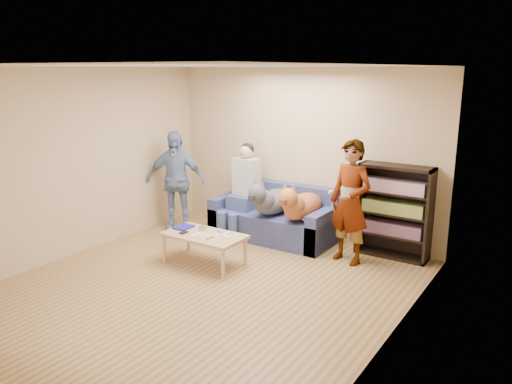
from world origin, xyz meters
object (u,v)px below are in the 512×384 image
Objects in this scene: notebook_blue at (184,227)px; coffee_table at (204,237)px; person_standing_right at (350,202)px; person_standing_left at (175,181)px; camera_silver at (203,228)px; sofa at (274,220)px; bookshelf at (394,209)px; dog_gray at (272,200)px; person_seated at (243,187)px; dog_tan at (300,205)px.

coffee_table is (0.40, -0.05, -0.06)m from notebook_blue.
person_standing_right is 2.94m from person_standing_left.
sofa reaches higher than camera_silver.
camera_silver is 2.66m from bookshelf.
notebook_blue is 0.21× the size of dog_gray.
person_standing_right is 0.71m from bookshelf.
person_standing_left is 1.67m from dog_gray.
dog_gray is at bearing 60.95° from notebook_blue.
person_seated is (-1.87, 0.18, -0.07)m from person_standing_right.
person_seated reaches higher than sofa.
person_seated is at bearing -8.69° from person_standing_left.
person_standing_right is 1.29× the size of bookshelf.
bookshelf reaches higher than dog_tan.
camera_silver is (-1.71, -1.02, -0.39)m from person_standing_right.
dog_gray reaches higher than camera_silver.
bookshelf reaches higher than sofa.
person_standing_right is 2.03m from camera_silver.
dog_tan is (0.49, -0.01, 0.00)m from dog_gray.
person_standing_right is 1.88m from person_seated.
dog_tan is (0.89, 1.15, 0.20)m from camera_silver.
person_standing_right reaches higher than dog_gray.
person_standing_left reaches higher than dog_tan.
coffee_table is at bearing -102.39° from dog_gray.
dog_gray is at bearing -16.67° from person_standing_left.
person_seated is at bearing 97.57° from camera_silver.
person_standing_right is at bearing -12.66° from sofa.
notebook_blue is at bearing -137.48° from person_standing_right.
person_standing_right is at bearing -5.90° from dog_gray.
dog_gray is (0.68, 1.22, 0.21)m from notebook_blue.
dog_tan is at bearing 58.58° from coffee_table.
notebook_blue is at bearing -146.07° from bookshelf.
dog_tan is 1.07× the size of coffee_table.
dog_tan reaches higher than notebook_blue.
person_standing_left is at bearing -171.26° from dog_tan.
dog_tan is at bearing 46.03° from notebook_blue.
camera_silver is 0.07× the size of person_seated.
sofa reaches higher than notebook_blue.
person_seated is (-0.50, -0.13, 0.49)m from sofa.
person_seated is 2.33m from bookshelf.
person_standing_right is 1.14× the size of person_seated.
dog_gray reaches higher than coffee_table.
person_seated is 1.25× the size of dog_tan.
bookshelf is at bearing -15.89° from person_standing_left.
bookshelf is at bearing 36.06° from camera_silver.
camera_silver is 0.18m from coffee_table.
person_standing_right is at bearing -128.59° from bookshelf.
camera_silver is (0.28, 0.07, 0.01)m from notebook_blue.
notebook_blue is 1.70m from dog_tan.
person_seated reaches higher than dog_tan.
bookshelf is (3.37, 0.74, -0.13)m from person_standing_left.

